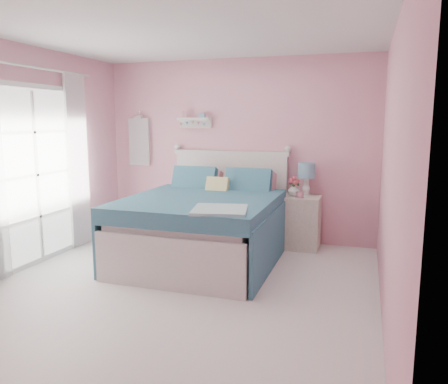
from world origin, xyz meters
The scene contains 12 objects.
floor centered at (0.00, 0.00, 0.00)m, with size 4.50×4.50×0.00m, color white.
room_shell centered at (0.00, 0.00, 1.58)m, with size 4.50×4.50×4.50m.
bed centered at (-0.07, 1.13, 0.42)m, with size 1.75×2.24×1.29m.
nightstand centered at (1.00, 1.99, 0.36)m, with size 0.49×0.49×0.71m.
table_lamp centered at (1.04, 2.06, 1.03)m, with size 0.22×0.22×0.45m.
vase centered at (0.89, 2.00, 0.80)m, with size 0.16×0.16×0.17m, color silver.
teacup centered at (0.99, 1.87, 0.75)m, with size 0.10×0.10×0.08m, color pink.
roses centered at (0.89, 1.99, 0.92)m, with size 0.14×0.11×0.12m.
wall_shelf centered at (-0.63, 2.19, 1.73)m, with size 0.50×0.15×0.25m.
hanging_dress centered at (-1.55, 2.18, 1.40)m, with size 0.34×0.03×0.72m, color white.
french_door centered at (-1.97, 0.40, 1.07)m, with size 0.04×1.32×2.16m.
curtain_far centered at (-1.92, 1.14, 1.18)m, with size 0.04×0.40×2.32m, color white.
Camera 1 is at (1.80, -3.86, 1.73)m, focal length 35.00 mm.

